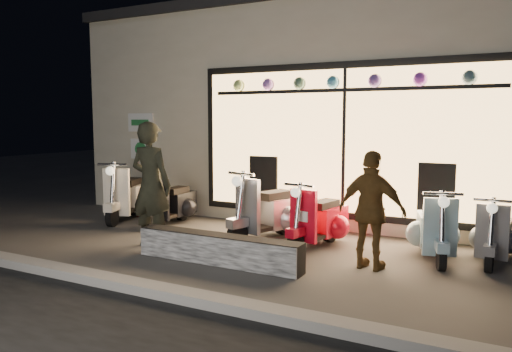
% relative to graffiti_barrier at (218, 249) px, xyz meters
% --- Properties ---
extents(ground, '(40.00, 40.00, 0.00)m').
position_rel_graffiti_barrier_xyz_m(ground, '(0.08, 0.65, -0.20)').
color(ground, '#383533').
rests_on(ground, ground).
extents(kerb, '(40.00, 0.25, 0.12)m').
position_rel_graffiti_barrier_xyz_m(kerb, '(0.08, -1.35, -0.14)').
color(kerb, slate).
rests_on(kerb, ground).
extents(shop_building, '(10.20, 6.23, 4.20)m').
position_rel_graffiti_barrier_xyz_m(shop_building, '(0.08, 5.63, 1.90)').
color(shop_building, beige).
rests_on(shop_building, ground).
extents(graffiti_barrier, '(2.39, 0.28, 0.40)m').
position_rel_graffiti_barrier_xyz_m(graffiti_barrier, '(0.00, 0.00, 0.00)').
color(graffiti_barrier, black).
rests_on(graffiti_barrier, ground).
extents(scooter_silver, '(0.78, 1.50, 1.07)m').
position_rel_graffiti_barrier_xyz_m(scooter_silver, '(-0.02, 1.70, 0.23)').
color(scooter_silver, black).
rests_on(scooter_silver, ground).
extents(scooter_red, '(0.61, 1.36, 0.97)m').
position_rel_graffiti_barrier_xyz_m(scooter_red, '(0.86, 1.60, 0.19)').
color(scooter_red, black).
rests_on(scooter_red, ground).
extents(scooter_black, '(0.43, 1.30, 0.93)m').
position_rel_graffiti_barrier_xyz_m(scooter_black, '(-2.14, 1.89, 0.18)').
color(scooter_black, black).
rests_on(scooter_black, ground).
extents(scooter_cream, '(0.81, 1.52, 1.09)m').
position_rel_graffiti_barrier_xyz_m(scooter_cream, '(-3.17, 1.82, 0.24)').
color(scooter_cream, black).
rests_on(scooter_cream, ground).
extents(scooter_blue, '(0.67, 1.34, 0.96)m').
position_rel_graffiti_barrier_xyz_m(scooter_blue, '(2.48, 1.73, 0.19)').
color(scooter_blue, black).
rests_on(scooter_blue, ground).
extents(scooter_grey, '(0.43, 1.24, 0.89)m').
position_rel_graffiti_barrier_xyz_m(scooter_grey, '(3.25, 1.91, 0.16)').
color(scooter_grey, black).
rests_on(scooter_grey, ground).
extents(man, '(0.69, 0.46, 1.89)m').
position_rel_graffiti_barrier_xyz_m(man, '(-1.40, 0.33, 0.74)').
color(man, black).
rests_on(man, ground).
extents(woman, '(0.94, 0.51, 1.53)m').
position_rel_graffiti_barrier_xyz_m(woman, '(1.86, 0.72, 0.57)').
color(woman, brown).
rests_on(woman, ground).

